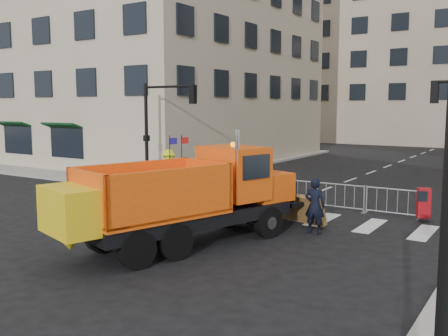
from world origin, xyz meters
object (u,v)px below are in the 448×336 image
Objects in this scene: cop_b at (249,195)px; cop_c at (256,198)px; newspaper_box at (424,203)px; plow_truck at (184,195)px; cop_a at (315,206)px; worker at (169,170)px.

cop_b is 0.31m from cop_c.
cop_b is 1.80× the size of newspaper_box.
plow_truck is 5.47× the size of cop_c.
cop_b is (0.02, 3.89, -0.59)m from plow_truck.
cop_c is (-2.54, 0.54, -0.08)m from cop_a.
plow_truck is 8.58× the size of newspaper_box.
worker is at bearing -26.52° from cop_a.
plow_truck is 5.00× the size of cop_a.
plow_truck is 3.93m from cop_b.
cop_b is at bearing -58.70° from worker.
worker is at bearing 8.86° from cop_b.
cop_a is at bearing -147.78° from newspaper_box.
worker reaches higher than cop_c.
cop_b is (-2.72, 0.32, 0.04)m from cop_a.
newspaper_box is at bearing 170.06° from cop_c.
cop_b is at bearing -12.57° from cop_a.
worker reaches higher than cop_b.
plow_truck is at bearing -148.99° from newspaper_box.
cop_b is 0.98× the size of worker.
cop_a is at bearing -20.81° from plow_truck.
cop_a is (2.74, 3.57, -0.63)m from plow_truck.
newspaper_box is (5.41, 3.51, -0.29)m from cop_b.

